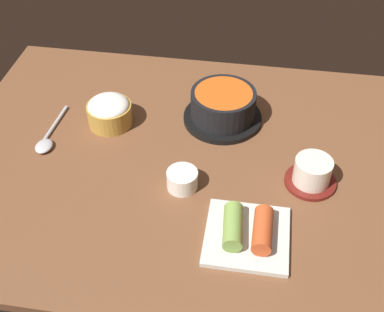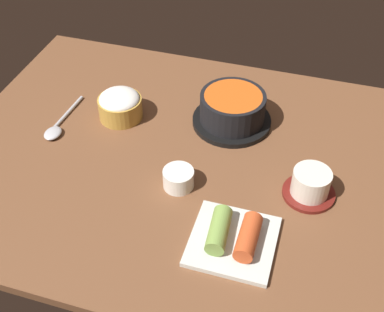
{
  "view_description": "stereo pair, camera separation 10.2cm",
  "coord_description": "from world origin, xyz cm",
  "px_view_note": "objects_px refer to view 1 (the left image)",
  "views": [
    {
      "loc": [
        13.72,
        -75.81,
        74.66
      ],
      "look_at": [
        2.0,
        -2.0,
        5.0
      ],
      "focal_mm": 47.46,
      "sensor_mm": 36.0,
      "label": 1
    },
    {
      "loc": [
        23.66,
        -73.52,
        74.66
      ],
      "look_at": [
        2.0,
        -2.0,
        5.0
      ],
      "focal_mm": 47.46,
      "sensor_mm": 36.0,
      "label": 2
    }
  ],
  "objects_px": {
    "rice_bowl": "(109,111)",
    "banchan_cup_center": "(182,179)",
    "stone_pot": "(223,107)",
    "tea_cup_with_saucer": "(312,173)",
    "kimchi_plate": "(247,232)",
    "spoon": "(47,140)"
  },
  "relations": [
    {
      "from": "rice_bowl",
      "to": "banchan_cup_center",
      "type": "bearing_deg",
      "value": -41.33
    },
    {
      "from": "stone_pot",
      "to": "tea_cup_with_saucer",
      "type": "xyz_separation_m",
      "value": [
        0.19,
        -0.17,
        -0.01
      ]
    },
    {
      "from": "rice_bowl",
      "to": "kimchi_plate",
      "type": "distance_m",
      "value": 0.43
    },
    {
      "from": "rice_bowl",
      "to": "tea_cup_with_saucer",
      "type": "height_order",
      "value": "rice_bowl"
    },
    {
      "from": "stone_pot",
      "to": "rice_bowl",
      "type": "xyz_separation_m",
      "value": [
        -0.25,
        -0.05,
        -0.0
      ]
    },
    {
      "from": "rice_bowl",
      "to": "tea_cup_with_saucer",
      "type": "xyz_separation_m",
      "value": [
        0.44,
        -0.12,
        -0.01
      ]
    },
    {
      "from": "tea_cup_with_saucer",
      "to": "banchan_cup_center",
      "type": "height_order",
      "value": "tea_cup_with_saucer"
    },
    {
      "from": "rice_bowl",
      "to": "tea_cup_with_saucer",
      "type": "relative_size",
      "value": 0.97
    },
    {
      "from": "tea_cup_with_saucer",
      "to": "banchan_cup_center",
      "type": "distance_m",
      "value": 0.25
    },
    {
      "from": "kimchi_plate",
      "to": "spoon",
      "type": "height_order",
      "value": "kimchi_plate"
    },
    {
      "from": "rice_bowl",
      "to": "banchan_cup_center",
      "type": "distance_m",
      "value": 0.26
    },
    {
      "from": "banchan_cup_center",
      "to": "kimchi_plate",
      "type": "height_order",
      "value": "kimchi_plate"
    },
    {
      "from": "rice_bowl",
      "to": "tea_cup_with_saucer",
      "type": "distance_m",
      "value": 0.46
    },
    {
      "from": "rice_bowl",
      "to": "spoon",
      "type": "xyz_separation_m",
      "value": [
        -0.12,
        -0.08,
        -0.03
      ]
    },
    {
      "from": "tea_cup_with_saucer",
      "to": "stone_pot",
      "type": "bearing_deg",
      "value": 138.63
    },
    {
      "from": "stone_pot",
      "to": "banchan_cup_center",
      "type": "bearing_deg",
      "value": -103.78
    },
    {
      "from": "tea_cup_with_saucer",
      "to": "banchan_cup_center",
      "type": "xyz_separation_m",
      "value": [
        -0.25,
        -0.05,
        -0.01
      ]
    },
    {
      "from": "stone_pot",
      "to": "tea_cup_with_saucer",
      "type": "height_order",
      "value": "stone_pot"
    },
    {
      "from": "tea_cup_with_saucer",
      "to": "kimchi_plate",
      "type": "height_order",
      "value": "tea_cup_with_saucer"
    },
    {
      "from": "banchan_cup_center",
      "to": "spoon",
      "type": "xyz_separation_m",
      "value": [
        -0.31,
        0.09,
        -0.01
      ]
    },
    {
      "from": "kimchi_plate",
      "to": "spoon",
      "type": "bearing_deg",
      "value": 156.74
    },
    {
      "from": "rice_bowl",
      "to": "spoon",
      "type": "relative_size",
      "value": 0.6
    }
  ]
}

